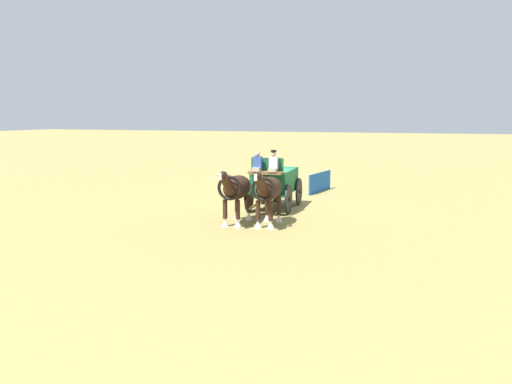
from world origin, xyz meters
TOP-DOWN VIEW (x-y plane):
  - ground_plane at (0.00, 0.00)m, footprint 220.00×220.00m
  - show_wagon at (0.16, 0.01)m, footprint 5.98×2.15m
  - draft_horse_near at (3.78, 0.91)m, footprint 3.01×1.05m
  - draft_horse_off at (3.87, -0.39)m, footprint 3.19×1.09m
  - sponsor_banner at (-5.83, 0.82)m, footprint 3.17×0.53m

SIDE VIEW (x-z plane):
  - ground_plane at x=0.00m, z-range 0.00..0.00m
  - sponsor_banner at x=-5.83m, z-range 0.00..1.10m
  - show_wagon at x=0.16m, z-range -0.16..2.66m
  - draft_horse_near at x=3.78m, z-range 0.25..2.52m
  - draft_horse_off at x=3.87m, z-range 0.26..2.53m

